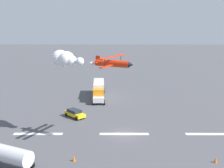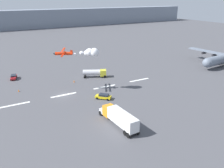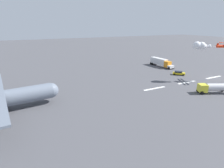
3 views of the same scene
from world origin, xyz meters
TOP-DOWN VIEW (x-y plane):
  - ground_plane at (0.00, 0.00)m, footprint 440.00×440.00m
  - runway_stripe_2 at (-14.00, 0.00)m, footprint 8.00×0.90m
  - runway_stripe_3 at (0.00, 0.00)m, footprint 8.00×0.90m
  - runway_stripe_4 at (14.00, 0.00)m, footprint 8.00×0.90m
  - stunt_biplane_red at (8.30, 0.00)m, footprint 12.67×9.12m
  - semi_truck_orange at (5.28, -23.61)m, footprint 3.37×13.34m
  - fuel_tanker_truck at (15.68, 10.68)m, footprint 8.71×6.00m
  - followme_car_yellow at (9.16, -8.48)m, footprint 4.45×4.55m
  - traffic_cone_near at (-11.36, 9.62)m, footprint 0.44×0.44m
  - traffic_cone_far at (6.91, 9.27)m, footprint 0.44×0.44m

SIDE VIEW (x-z plane):
  - ground_plane at x=0.00m, z-range 0.00..0.00m
  - runway_stripe_2 at x=-14.00m, z-range 0.00..0.01m
  - runway_stripe_3 at x=0.00m, z-range 0.00..0.01m
  - runway_stripe_4 at x=14.00m, z-range 0.00..0.01m
  - traffic_cone_near at x=-11.36m, z-range 0.00..0.75m
  - traffic_cone_far at x=6.91m, z-range 0.00..0.75m
  - followme_car_yellow at x=9.16m, z-range 0.05..1.57m
  - fuel_tanker_truck at x=15.68m, z-range 0.29..3.19m
  - semi_truck_orange at x=5.28m, z-range 0.26..3.96m
  - stunt_biplane_red at x=8.30m, z-range 10.75..13.48m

